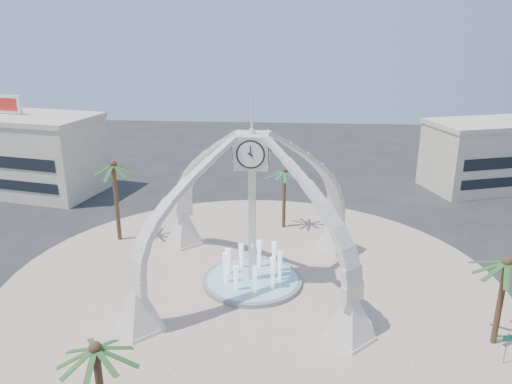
# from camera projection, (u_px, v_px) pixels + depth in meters

# --- Properties ---
(ground) EXTENTS (140.00, 140.00, 0.00)m
(ground) POSITION_uv_depth(u_px,v_px,m) (252.00, 283.00, 40.34)
(ground) COLOR #282828
(ground) RESTS_ON ground
(plaza) EXTENTS (40.00, 40.00, 0.06)m
(plaza) POSITION_uv_depth(u_px,v_px,m) (252.00, 283.00, 40.33)
(plaza) COLOR beige
(plaza) RESTS_ON ground
(clock_tower) EXTENTS (17.94, 17.94, 16.30)m
(clock_tower) POSITION_uv_depth(u_px,v_px,m) (252.00, 208.00, 38.27)
(clock_tower) COLOR silver
(clock_tower) RESTS_ON ground
(fountain) EXTENTS (8.00, 8.00, 3.62)m
(fountain) POSITION_uv_depth(u_px,v_px,m) (252.00, 280.00, 40.25)
(fountain) COLOR gray
(fountain) RESTS_ON ground
(building_nw) EXTENTS (23.75, 13.73, 11.90)m
(building_nw) POSITION_uv_depth(u_px,v_px,m) (11.00, 152.00, 61.95)
(building_nw) COLOR beige
(building_nw) RESTS_ON ground
(building_ne) EXTENTS (21.87, 14.17, 8.60)m
(building_ne) POSITION_uv_depth(u_px,v_px,m) (506.00, 154.00, 63.21)
(building_ne) COLOR beige
(building_ne) RESTS_ON ground
(palm_east) EXTENTS (5.40, 5.40, 6.66)m
(palm_east) POSITION_uv_depth(u_px,v_px,m) (507.00, 263.00, 30.92)
(palm_east) COLOR brown
(palm_east) RESTS_ON ground
(palm_west) EXTENTS (4.88, 4.88, 8.41)m
(palm_west) POSITION_uv_depth(u_px,v_px,m) (113.00, 166.00, 46.13)
(palm_west) COLOR brown
(palm_west) RESTS_ON ground
(palm_north) EXTENTS (3.82, 3.82, 6.76)m
(palm_north) POSITION_uv_depth(u_px,v_px,m) (285.00, 172.00, 49.59)
(palm_north) COLOR brown
(palm_north) RESTS_ON ground
(palm_south) EXTENTS (3.92, 3.92, 6.54)m
(palm_south) POSITION_uv_depth(u_px,v_px,m) (95.00, 350.00, 22.82)
(palm_south) COLOR brown
(palm_south) RESTS_ON ground
(street_sign) EXTENTS (0.80, 0.23, 2.23)m
(street_sign) POSITION_uv_depth(u_px,v_px,m) (507.00, 342.00, 30.21)
(street_sign) COLOR slate
(street_sign) RESTS_ON ground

